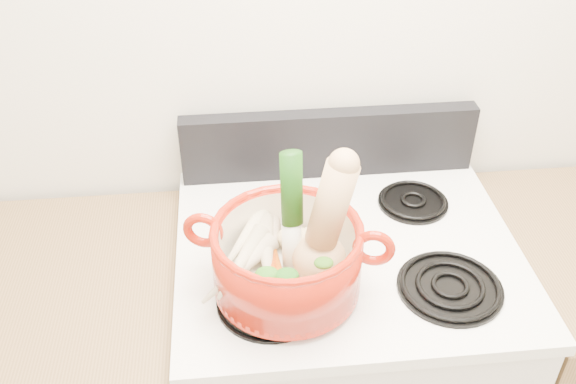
{
  "coord_description": "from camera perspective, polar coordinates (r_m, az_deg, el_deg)",
  "views": [
    {
      "loc": [
        -0.25,
        0.31,
        1.92
      ],
      "look_at": [
        -0.15,
        1.25,
        1.22
      ],
      "focal_mm": 40.0,
      "sensor_mm": 36.0,
      "label": 1
    }
  ],
  "objects": [
    {
      "name": "cooktop",
      "position": [
        1.49,
        5.28,
        -5.2
      ],
      "size": [
        0.78,
        0.67,
        0.03
      ],
      "primitive_type": "cube",
      "color": "white",
      "rests_on": "stove_body"
    },
    {
      "name": "parsnip_0",
      "position": [
        1.34,
        -1.63,
        -5.81
      ],
      "size": [
        0.06,
        0.22,
        0.06
      ],
      "primitive_type": "cone",
      "rotation": [
        1.66,
        0.0,
        -0.11
      ],
      "color": "beige",
      "rests_on": "dutch_oven"
    },
    {
      "name": "burner_back_left",
      "position": [
        1.56,
        -2.45,
        -1.65
      ],
      "size": [
        0.17,
        0.17,
        0.02
      ],
      "primitive_type": "cylinder",
      "color": "black",
      "rests_on": "cooktop"
    },
    {
      "name": "stove_body",
      "position": [
        1.84,
        4.44,
        -16.35
      ],
      "size": [
        0.76,
        0.65,
        0.92
      ],
      "primitive_type": "cube",
      "color": "silver",
      "rests_on": "floor"
    },
    {
      "name": "parsnip_2",
      "position": [
        1.33,
        -1.91,
        -5.54
      ],
      "size": [
        0.05,
        0.21,
        0.06
      ],
      "primitive_type": "cone",
      "rotation": [
        1.66,
        0.0,
        -0.01
      ],
      "color": "beige",
      "rests_on": "dutch_oven"
    },
    {
      "name": "parsnip_1",
      "position": [
        1.31,
        -4.44,
        -6.83
      ],
      "size": [
        0.18,
        0.17,
        0.06
      ],
      "primitive_type": "cone",
      "rotation": [
        1.66,
        0.0,
        -0.82
      ],
      "color": "beige",
      "rests_on": "dutch_oven"
    },
    {
      "name": "burner_front_left",
      "position": [
        1.34,
        -1.55,
        -9.53
      ],
      "size": [
        0.22,
        0.22,
        0.02
      ],
      "primitive_type": "cylinder",
      "color": "black",
      "rests_on": "cooktop"
    },
    {
      "name": "carrot_1",
      "position": [
        1.28,
        -1.56,
        -8.21
      ],
      "size": [
        0.06,
        0.16,
        0.05
      ],
      "primitive_type": "cone",
      "rotation": [
        1.66,
        0.0,
        -0.19
      ],
      "color": "red",
      "rests_on": "dutch_oven"
    },
    {
      "name": "pot_handle_left",
      "position": [
        1.3,
        -7.56,
        -3.39
      ],
      "size": [
        0.09,
        0.04,
        0.08
      ],
      "primitive_type": "torus",
      "rotation": [
        1.57,
        0.0,
        -0.26
      ],
      "color": "#A51A0A",
      "rests_on": "dutch_oven"
    },
    {
      "name": "dutch_oven",
      "position": [
        1.3,
        -0.09,
        -5.9
      ],
      "size": [
        0.37,
        0.37,
        0.15
      ],
      "primitive_type": "cylinder",
      "rotation": [
        0.0,
        0.0,
        -0.26
      ],
      "color": "#A51A0A",
      "rests_on": "burner_front_left"
    },
    {
      "name": "wall_back",
      "position": [
        1.59,
        3.73,
        13.29
      ],
      "size": [
        3.5,
        0.02,
        2.6
      ],
      "primitive_type": "cube",
      "color": "silver",
      "rests_on": "floor"
    },
    {
      "name": "leek",
      "position": [
        1.25,
        0.35,
        -1.96
      ],
      "size": [
        0.05,
        0.08,
        0.29
      ],
      "primitive_type": "cylinder",
      "rotation": [
        -0.1,
        0.0,
        0.15
      ],
      "color": "white",
      "rests_on": "dutch_oven"
    },
    {
      "name": "burner_front_right",
      "position": [
        1.41,
        14.21,
        -8.1
      ],
      "size": [
        0.22,
        0.22,
        0.02
      ],
      "primitive_type": "cylinder",
      "color": "black",
      "rests_on": "cooktop"
    },
    {
      "name": "parsnip_3",
      "position": [
        1.31,
        -4.19,
        -6.16
      ],
      "size": [
        0.13,
        0.19,
        0.06
      ],
      "primitive_type": "cone",
      "rotation": [
        1.66,
        0.0,
        -0.53
      ],
      "color": "beige",
      "rests_on": "dutch_oven"
    },
    {
      "name": "carrot_2",
      "position": [
        1.3,
        1.8,
        -7.06
      ],
      "size": [
        0.06,
        0.15,
        0.04
      ],
      "primitive_type": "cone",
      "rotation": [
        1.66,
        0.0,
        0.24
      ],
      "color": "#C83F0A",
      "rests_on": "dutch_oven"
    },
    {
      "name": "squash",
      "position": [
        1.24,
        2.92,
        -2.82
      ],
      "size": [
        0.18,
        0.12,
        0.29
      ],
      "primitive_type": null,
      "rotation": [
        0.0,
        0.21,
        0.06
      ],
      "color": "tan",
      "rests_on": "dutch_oven"
    },
    {
      "name": "parsnip_4",
      "position": [
        1.36,
        -3.7,
        -3.77
      ],
      "size": [
        0.15,
        0.21,
        0.06
      ],
      "primitive_type": "cone",
      "rotation": [
        1.66,
        0.0,
        -0.55
      ],
      "color": "#EEE4C2",
      "rests_on": "dutch_oven"
    },
    {
      "name": "burner_back_right",
      "position": [
        1.62,
        11.06,
        -0.76
      ],
      "size": [
        0.17,
        0.17,
        0.02
      ],
      "primitive_type": "cylinder",
      "color": "black",
      "rests_on": "cooktop"
    },
    {
      "name": "ginger",
      "position": [
        1.38,
        0.71,
        -4.22
      ],
      "size": [
        0.1,
        0.08,
        0.05
      ],
      "primitive_type": "ellipsoid",
      "rotation": [
        0.0,
        0.0,
        -0.31
      ],
      "color": "#D5B683",
      "rests_on": "dutch_oven"
    },
    {
      "name": "carrot_0",
      "position": [
        1.29,
        -0.69,
        -7.93
      ],
      "size": [
        0.04,
        0.17,
        0.05
      ],
      "primitive_type": "cone",
      "rotation": [
        1.66,
        0.0,
        0.05
      ],
      "color": "#CD530A",
      "rests_on": "dutch_oven"
    },
    {
      "name": "control_backsplash",
      "position": [
        1.66,
        3.65,
        4.35
      ],
      "size": [
        0.76,
        0.05,
        0.18
      ],
      "primitive_type": "cube",
      "color": "black",
      "rests_on": "cooktop"
    },
    {
      "name": "pot_handle_right",
      "position": [
        1.26,
        7.63,
        -4.97
      ],
      "size": [
        0.09,
        0.04,
        0.08
      ],
      "primitive_type": "torus",
      "rotation": [
        1.57,
        0.0,
        -0.26
      ],
      "color": "#A51A0A",
      "rests_on": "dutch_oven"
    }
  ]
}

